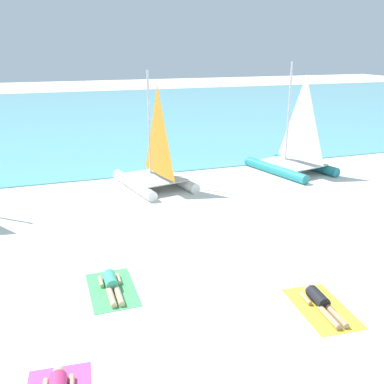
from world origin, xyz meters
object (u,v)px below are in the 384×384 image
sailboat_white (155,170)px  sunbather_center_left (112,284)px  sailboat_teal (293,156)px  towel_center_left (112,289)px  towel_center_right (322,308)px  sunbather_center_right (321,302)px

sailboat_white → sunbather_center_left: 8.20m
sailboat_teal → towel_center_left: size_ratio=2.63×
sailboat_white → towel_center_right: size_ratio=2.50×
towel_center_left → sailboat_white: bearing=68.2°
sailboat_white → towel_center_left: 8.27m
sailboat_teal → sunbather_center_right: 11.41m
sunbather_center_right → towel_center_right: bearing=-90.0°
sailboat_teal → sunbather_center_right: (-5.36, -10.06, -0.61)m
sunbather_center_right → towel_center_left: bearing=157.2°
towel_center_left → sunbather_center_left: size_ratio=1.22×
sailboat_white → sailboat_teal: bearing=-10.7°
sailboat_teal → sunbather_center_right: bearing=-132.2°
sunbather_center_left → towel_center_right: 5.01m
sailboat_teal → sunbather_center_left: bearing=-155.8°
towel_center_left → sunbather_center_left: sunbather_center_left is taller
sailboat_teal → sailboat_white: bearing=167.0°
sunbather_center_left → towel_center_right: sunbather_center_left is taller
sunbather_center_right → sailboat_white: bearing=102.3°
sailboat_teal → sunbather_center_left: (-9.75, -7.72, -0.61)m
sailboat_white → towel_center_left: bearing=-123.6°
sunbather_center_left → sunbather_center_right: size_ratio=1.00×
sunbather_center_left → sailboat_teal: bearing=38.1°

